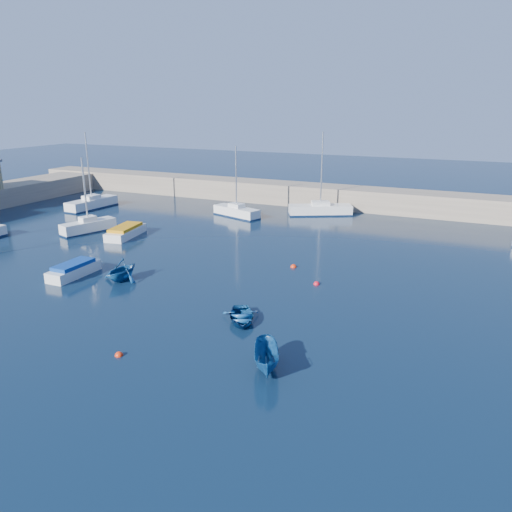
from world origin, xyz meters
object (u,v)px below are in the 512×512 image
at_px(motorboat_2, 126,231).
at_px(dinghy_left, 121,270).
at_px(sailboat_6, 320,209).
at_px(sailboat_3, 88,226).
at_px(motorboat_1, 74,270).
at_px(sailboat_5, 237,211).
at_px(sailboat_4, 92,203).
at_px(dinghy_center, 241,317).
at_px(dinghy_right, 267,358).

distance_m(motorboat_2, dinghy_left, 13.10).
bearing_deg(sailboat_6, dinghy_left, 139.27).
distance_m(sailboat_3, motorboat_1, 13.89).
xyz_separation_m(sailboat_5, sailboat_6, (8.55, 5.04, 0.03)).
bearing_deg(sailboat_5, motorboat_1, -165.82).
height_order(sailboat_4, dinghy_left, sailboat_4).
relative_size(sailboat_5, motorboat_2, 1.46).
distance_m(sailboat_4, sailboat_5, 18.93).
height_order(sailboat_3, motorboat_2, sailboat_3).
bearing_deg(dinghy_center, sailboat_4, 116.09).
distance_m(sailboat_5, motorboat_2, 13.96).
bearing_deg(dinghy_right, sailboat_6, 78.73).
xyz_separation_m(sailboat_4, dinghy_left, (20.64, -19.76, 0.17)).
relative_size(sailboat_3, motorboat_1, 1.72).
distance_m(sailboat_3, dinghy_center, 27.25).
bearing_deg(dinghy_right, dinghy_center, 104.00).
bearing_deg(sailboat_3, sailboat_5, 69.16).
bearing_deg(sailboat_3, dinghy_center, -10.32).
relative_size(sailboat_3, motorboat_2, 1.37).
distance_m(sailboat_4, dinghy_right, 44.90).
relative_size(sailboat_3, sailboat_4, 0.81).
xyz_separation_m(motorboat_1, dinghy_right, (19.01, -6.77, 0.14)).
distance_m(motorboat_1, dinghy_center, 15.49).
bearing_deg(motorboat_2, motorboat_1, -80.52).
height_order(sailboat_4, sailboat_6, sailboat_6).
relative_size(dinghy_left, dinghy_right, 0.94).
bearing_deg(motorboat_2, sailboat_3, 172.37).
bearing_deg(sailboat_4, sailboat_6, 20.80).
xyz_separation_m(dinghy_left, dinghy_right, (15.03, -7.50, -0.19)).
distance_m(motorboat_1, dinghy_right, 20.18).
relative_size(sailboat_5, motorboat_1, 1.84).
xyz_separation_m(sailboat_3, sailboat_4, (-8.13, 9.54, 0.01)).
xyz_separation_m(motorboat_1, dinghy_center, (15.33, -2.18, -0.18)).
relative_size(sailboat_4, dinghy_right, 2.79).
distance_m(dinghy_left, dinghy_right, 16.80).
distance_m(sailboat_3, motorboat_2, 4.58).
bearing_deg(dinghy_left, sailboat_4, 136.83).
xyz_separation_m(sailboat_3, dinghy_right, (27.55, -17.72, -0.01)).
bearing_deg(dinghy_right, dinghy_left, 128.82).
xyz_separation_m(sailboat_3, dinghy_left, (12.51, -10.22, 0.18)).
height_order(sailboat_6, dinghy_right, sailboat_6).
xyz_separation_m(sailboat_6, dinghy_center, (4.81, -31.00, -0.32)).
relative_size(sailboat_4, sailboat_5, 1.15).
distance_m(dinghy_center, dinghy_left, 11.73).
bearing_deg(sailboat_3, dinghy_left, -20.75).
bearing_deg(dinghy_center, sailboat_3, 122.59).
bearing_deg(sailboat_3, sailboat_4, 148.93).
bearing_deg(dinghy_center, dinghy_left, 137.05).
xyz_separation_m(motorboat_1, motorboat_2, (-3.96, 11.15, 0.01)).
xyz_separation_m(motorboat_2, dinghy_center, (19.30, -13.33, -0.18)).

